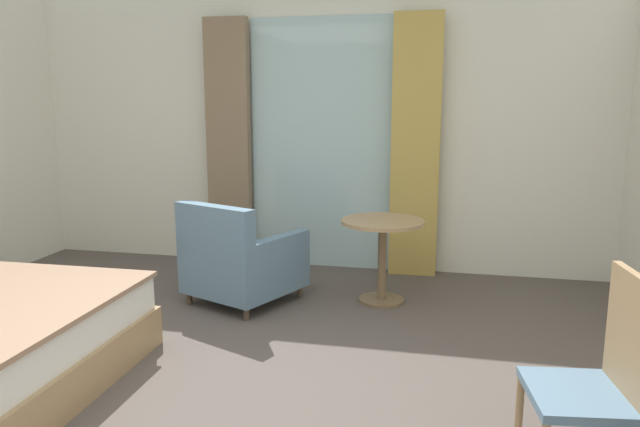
{
  "coord_description": "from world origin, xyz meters",
  "views": [
    {
      "loc": [
        1.35,
        -2.8,
        1.64
      ],
      "look_at": [
        0.64,
        0.4,
        1.02
      ],
      "focal_mm": 33.96,
      "sensor_mm": 36.0,
      "label": 1
    }
  ],
  "objects": [
    {
      "name": "desk_chair",
      "position": [
        1.99,
        -0.24,
        0.51
      ],
      "size": [
        0.47,
        0.5,
        0.95
      ],
      "color": "slate",
      "rests_on": "ground"
    },
    {
      "name": "curtain_panel_right",
      "position": [
        1.0,
        2.81,
        1.2
      ],
      "size": [
        0.44,
        0.1,
        2.39
      ],
      "primitive_type": "cube",
      "color": "tan",
      "rests_on": "ground"
    },
    {
      "name": "wall_back",
      "position": [
        0.0,
        2.99,
        1.36
      ],
      "size": [
        5.87,
        0.12,
        2.72
      ],
      "primitive_type": "cube",
      "color": "white",
      "rests_on": "ground"
    },
    {
      "name": "balcony_glass_door",
      "position": [
        0.09,
        2.91,
        1.19
      ],
      "size": [
        1.37,
        0.02,
        2.39
      ],
      "primitive_type": "cube",
      "color": "silver",
      "rests_on": "ground"
    },
    {
      "name": "ground",
      "position": [
        0.0,
        0.0,
        -0.05
      ],
      "size": [
        6.27,
        6.49,
        0.1
      ],
      "primitive_type": "cube",
      "color": "#564C47"
    },
    {
      "name": "armchair_by_window",
      "position": [
        -0.31,
        1.68,
        0.34
      ],
      "size": [
        0.99,
        1.01,
        0.84
      ],
      "color": "slate",
      "rests_on": "ground"
    },
    {
      "name": "curtain_panel_left",
      "position": [
        -0.81,
        2.81,
        1.2
      ],
      "size": [
        0.43,
        0.1,
        2.39
      ],
      "primitive_type": "cube",
      "color": "#897056",
      "rests_on": "ground"
    },
    {
      "name": "round_cafe_table",
      "position": [
        0.81,
        1.95,
        0.51
      ],
      "size": [
        0.67,
        0.67,
        0.68
      ],
      "color": "tan",
      "rests_on": "ground"
    }
  ]
}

